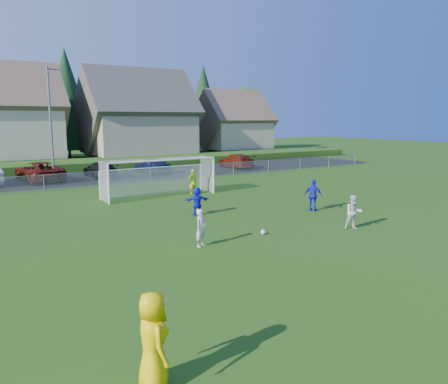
{
  "coord_description": "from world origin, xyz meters",
  "views": [
    {
      "loc": [
        -11.71,
        -10.23,
        5.06
      ],
      "look_at": [
        0.0,
        8.0,
        1.4
      ],
      "focal_mm": 35.0,
      "sensor_mm": 36.0,
      "label": 1
    }
  ],
  "objects_px": {
    "player_white_a": "(201,228)",
    "player_white_b": "(354,212)",
    "car_e": "(152,165)",
    "soccer_goal": "(158,171)",
    "car_g": "(236,161)",
    "car_c": "(39,172)",
    "car_d": "(100,170)",
    "referee": "(153,341)",
    "soccer_ball": "(263,232)",
    "goalkeeper": "(193,182)",
    "player_blue_a": "(313,195)",
    "player_blue_b": "(197,201)"
  },
  "relations": [
    {
      "from": "player_white_a",
      "to": "player_white_b",
      "type": "height_order",
      "value": "player_white_b"
    },
    {
      "from": "player_white_b",
      "to": "car_e",
      "type": "distance_m",
      "value": 24.03
    },
    {
      "from": "player_white_b",
      "to": "soccer_goal",
      "type": "xyz_separation_m",
      "value": [
        -3.93,
        12.98,
        0.83
      ]
    },
    {
      "from": "player_white_a",
      "to": "car_g",
      "type": "height_order",
      "value": "player_white_a"
    },
    {
      "from": "car_c",
      "to": "car_g",
      "type": "relative_size",
      "value": 1.15
    },
    {
      "from": "car_d",
      "to": "car_g",
      "type": "xyz_separation_m",
      "value": [
        14.08,
        -0.2,
        0.05
      ]
    },
    {
      "from": "car_g",
      "to": "car_d",
      "type": "bearing_deg",
      "value": 5.8
    },
    {
      "from": "referee",
      "to": "soccer_ball",
      "type": "bearing_deg",
      "value": -43.16
    },
    {
      "from": "car_c",
      "to": "car_g",
      "type": "distance_m",
      "value": 18.96
    },
    {
      "from": "referee",
      "to": "soccer_goal",
      "type": "xyz_separation_m",
      "value": [
        8.74,
        19.19,
        0.67
      ]
    },
    {
      "from": "car_d",
      "to": "player_white_a",
      "type": "bearing_deg",
      "value": 81.98
    },
    {
      "from": "goalkeeper",
      "to": "car_d",
      "type": "distance_m",
      "value": 11.96
    },
    {
      "from": "player_white_a",
      "to": "player_blue_a",
      "type": "bearing_deg",
      "value": -10.21
    },
    {
      "from": "soccer_ball",
      "to": "car_c",
      "type": "xyz_separation_m",
      "value": [
        -5.15,
        22.96,
        0.69
      ]
    },
    {
      "from": "car_e",
      "to": "soccer_goal",
      "type": "height_order",
      "value": "soccer_goal"
    },
    {
      "from": "referee",
      "to": "player_blue_a",
      "type": "bearing_deg",
      "value": -49.02
    },
    {
      "from": "car_c",
      "to": "player_blue_a",
      "type": "bearing_deg",
      "value": 110.09
    },
    {
      "from": "player_white_b",
      "to": "car_c",
      "type": "distance_m",
      "value": 26.13
    },
    {
      "from": "soccer_ball",
      "to": "soccer_goal",
      "type": "distance_m",
      "value": 11.6
    },
    {
      "from": "referee",
      "to": "goalkeeper",
      "type": "distance_m",
      "value": 21.67
    },
    {
      "from": "player_white_b",
      "to": "soccer_ball",
      "type": "bearing_deg",
      "value": -166.88
    },
    {
      "from": "player_blue_a",
      "to": "car_e",
      "type": "relative_size",
      "value": 0.38
    },
    {
      "from": "player_blue_b",
      "to": "car_d",
      "type": "distance_m",
      "value": 17.56
    },
    {
      "from": "soccer_goal",
      "to": "soccer_ball",
      "type": "bearing_deg",
      "value": -90.8
    },
    {
      "from": "referee",
      "to": "car_c",
      "type": "distance_m",
      "value": 30.84
    },
    {
      "from": "player_white_a",
      "to": "car_c",
      "type": "relative_size",
      "value": 0.26
    },
    {
      "from": "player_white_a",
      "to": "goalkeeper",
      "type": "bearing_deg",
      "value": 36.07
    },
    {
      "from": "car_c",
      "to": "car_d",
      "type": "bearing_deg",
      "value": 168.42
    },
    {
      "from": "referee",
      "to": "car_c",
      "type": "xyz_separation_m",
      "value": [
        3.43,
        30.65,
        -0.15
      ]
    },
    {
      "from": "player_blue_b",
      "to": "goalkeeper",
      "type": "distance_m",
      "value": 6.64
    },
    {
      "from": "player_white_b",
      "to": "car_e",
      "type": "bearing_deg",
      "value": 121.9
    },
    {
      "from": "soccer_ball",
      "to": "car_g",
      "type": "height_order",
      "value": "car_g"
    },
    {
      "from": "soccer_ball",
      "to": "player_white_a",
      "type": "distance_m",
      "value": 3.27
    },
    {
      "from": "soccer_ball",
      "to": "player_white_a",
      "type": "xyz_separation_m",
      "value": [
        -3.2,
        -0.08,
        0.65
      ]
    },
    {
      "from": "soccer_ball",
      "to": "goalkeeper",
      "type": "distance_m",
      "value": 11.24
    },
    {
      "from": "soccer_goal",
      "to": "car_e",
      "type": "bearing_deg",
      "value": 68.23
    },
    {
      "from": "goalkeeper",
      "to": "car_c",
      "type": "height_order",
      "value": "goalkeeper"
    },
    {
      "from": "player_white_b",
      "to": "car_d",
      "type": "relative_size",
      "value": 0.34
    },
    {
      "from": "car_e",
      "to": "player_blue_b",
      "type": "bearing_deg",
      "value": 70.82
    },
    {
      "from": "player_white_b",
      "to": "player_blue_b",
      "type": "height_order",
      "value": "player_white_b"
    },
    {
      "from": "goalkeeper",
      "to": "car_c",
      "type": "distance_m",
      "value": 14.23
    },
    {
      "from": "soccer_ball",
      "to": "car_d",
      "type": "xyz_separation_m",
      "value": [
        -0.29,
        22.58,
        0.57
      ]
    },
    {
      "from": "car_d",
      "to": "player_blue_b",
      "type": "bearing_deg",
      "value": 88.55
    },
    {
      "from": "soccer_ball",
      "to": "soccer_goal",
      "type": "bearing_deg",
      "value": 89.2
    },
    {
      "from": "player_blue_a",
      "to": "soccer_goal",
      "type": "xyz_separation_m",
      "value": [
        -5.22,
        9.03,
        0.76
      ]
    },
    {
      "from": "goalkeeper",
      "to": "car_g",
      "type": "xyz_separation_m",
      "value": [
        11.33,
        11.44,
        -0.11
      ]
    },
    {
      "from": "player_white_a",
      "to": "soccer_goal",
      "type": "relative_size",
      "value": 0.2
    },
    {
      "from": "soccer_ball",
      "to": "player_blue_a",
      "type": "bearing_deg",
      "value": 24.56
    },
    {
      "from": "soccer_ball",
      "to": "car_c",
      "type": "bearing_deg",
      "value": 102.65
    },
    {
      "from": "player_white_a",
      "to": "car_e",
      "type": "height_order",
      "value": "car_e"
    }
  ]
}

